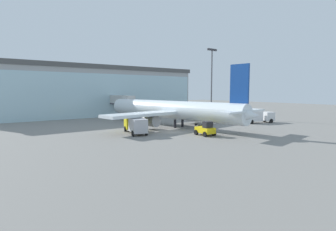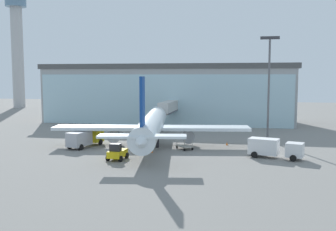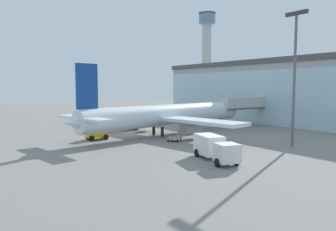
# 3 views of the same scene
# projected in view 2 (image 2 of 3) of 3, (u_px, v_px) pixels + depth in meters

# --- Properties ---
(ground) EXTENTS (240.00, 240.00, 0.00)m
(ground) POSITION_uv_depth(u_px,v_px,m) (119.00, 150.00, 60.21)
(ground) COLOR gray
(terminal_building) EXTENTS (61.04, 16.03, 14.18)m
(terminal_building) POSITION_uv_depth(u_px,v_px,m) (168.00, 93.00, 96.97)
(terminal_building) COLOR #A0A0A0
(terminal_building) RESTS_ON ground
(jet_bridge) EXTENTS (2.43, 13.88, 5.92)m
(jet_bridge) POSITION_uv_depth(u_px,v_px,m) (170.00, 107.00, 85.35)
(jet_bridge) COLOR beige
(jet_bridge) RESTS_ON ground
(control_tower) EXTENTS (7.55, 7.55, 40.21)m
(control_tower) POSITION_uv_depth(u_px,v_px,m) (17.00, 41.00, 139.46)
(control_tower) COLOR #B0B0B0
(control_tower) RESTS_ON ground
(apron_light_mast) EXTENTS (3.20, 0.40, 18.04)m
(apron_light_mast) POSITION_uv_depth(u_px,v_px,m) (269.00, 79.00, 67.33)
(apron_light_mast) COLOR #59595E
(apron_light_mast) RESTS_ON ground
(airplane) EXTENTS (31.65, 38.02, 11.29)m
(airplane) POSITION_uv_depth(u_px,v_px,m) (152.00, 125.00, 64.13)
(airplane) COLOR white
(airplane) RESTS_ON ground
(catering_truck) EXTENTS (3.84, 7.61, 2.65)m
(catering_truck) POSITION_uv_depth(u_px,v_px,m) (84.00, 138.00, 62.63)
(catering_truck) COLOR yellow
(catering_truck) RESTS_ON ground
(fuel_truck) EXTENTS (7.62, 4.12, 2.65)m
(fuel_truck) POSITION_uv_depth(u_px,v_px,m) (274.00, 148.00, 54.25)
(fuel_truck) COLOR silver
(fuel_truck) RESTS_ON ground
(baggage_cart) EXTENTS (3.03, 3.17, 1.50)m
(baggage_cart) POSITION_uv_depth(u_px,v_px,m) (185.00, 146.00, 60.76)
(baggage_cart) COLOR #9E998C
(baggage_cart) RESTS_ON ground
(pushback_tug) EXTENTS (2.37, 3.32, 2.30)m
(pushback_tug) POSITION_uv_depth(u_px,v_px,m) (117.00, 153.00, 53.17)
(pushback_tug) COLOR yellow
(pushback_tug) RESTS_ON ground
(safety_cone_nose) EXTENTS (0.36, 0.36, 0.55)m
(safety_cone_nose) POSITION_uv_depth(u_px,v_px,m) (152.00, 151.00, 58.22)
(safety_cone_nose) COLOR orange
(safety_cone_nose) RESTS_ON ground
(safety_cone_wingtip) EXTENTS (0.36, 0.36, 0.55)m
(safety_cone_wingtip) POSITION_uv_depth(u_px,v_px,m) (227.00, 144.00, 64.47)
(safety_cone_wingtip) COLOR orange
(safety_cone_wingtip) RESTS_ON ground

